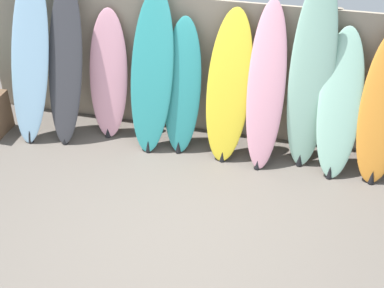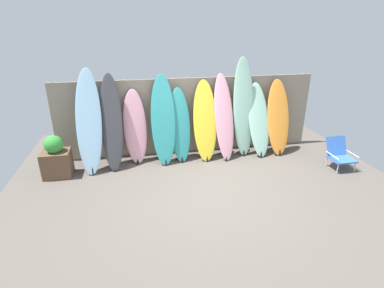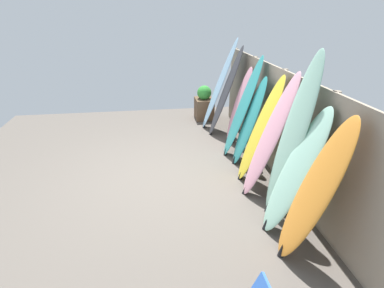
{
  "view_description": "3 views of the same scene",
  "coord_description": "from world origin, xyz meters",
  "px_view_note": "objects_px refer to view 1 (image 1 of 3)",
  "views": [
    {
      "loc": [
        1.18,
        -3.94,
        3.96
      ],
      "look_at": [
        0.12,
        0.49,
        0.79
      ],
      "focal_mm": 50.0,
      "sensor_mm": 36.0,
      "label": 1
    },
    {
      "loc": [
        -1.23,
        -4.71,
        2.99
      ],
      "look_at": [
        -0.19,
        0.59,
        0.77
      ],
      "focal_mm": 28.0,
      "sensor_mm": 36.0,
      "label": 2
    },
    {
      "loc": [
        4.6,
        -0.12,
        2.67
      ],
      "look_at": [
        0.38,
        0.48,
        0.75
      ],
      "focal_mm": 28.0,
      "sensor_mm": 36.0,
      "label": 3
    }
  ],
  "objects_px": {
    "surfboard_skyblue_0": "(30,58)",
    "surfboard_charcoal_1": "(65,64)",
    "surfboard_teal_4": "(182,88)",
    "surfboard_pink_6": "(266,88)",
    "surfboard_teal_3": "(152,75)",
    "surfboard_yellow_5": "(229,88)",
    "surfboard_orange_9": "(384,109)",
    "surfboard_seafoam_8": "(340,105)",
    "surfboard_seafoam_7": "(311,76)",
    "surfboard_pink_2": "(108,76)"
  },
  "relations": [
    {
      "from": "surfboard_skyblue_0",
      "to": "surfboard_charcoal_1",
      "type": "height_order",
      "value": "surfboard_skyblue_0"
    },
    {
      "from": "surfboard_teal_4",
      "to": "surfboard_pink_6",
      "type": "bearing_deg",
      "value": -1.25
    },
    {
      "from": "surfboard_teal_3",
      "to": "surfboard_pink_6",
      "type": "height_order",
      "value": "surfboard_teal_3"
    },
    {
      "from": "surfboard_yellow_5",
      "to": "surfboard_orange_9",
      "type": "bearing_deg",
      "value": -0.8
    },
    {
      "from": "surfboard_teal_3",
      "to": "surfboard_seafoam_8",
      "type": "distance_m",
      "value": 2.25
    },
    {
      "from": "surfboard_pink_6",
      "to": "surfboard_orange_9",
      "type": "bearing_deg",
      "value": -0.5
    },
    {
      "from": "surfboard_charcoal_1",
      "to": "surfboard_skyblue_0",
      "type": "bearing_deg",
      "value": -174.24
    },
    {
      "from": "surfboard_pink_6",
      "to": "surfboard_seafoam_8",
      "type": "relative_size",
      "value": 1.14
    },
    {
      "from": "surfboard_seafoam_7",
      "to": "surfboard_orange_9",
      "type": "bearing_deg",
      "value": -6.69
    },
    {
      "from": "surfboard_skyblue_0",
      "to": "surfboard_teal_4",
      "type": "relative_size",
      "value": 1.29
    },
    {
      "from": "surfboard_pink_6",
      "to": "surfboard_seafoam_8",
      "type": "distance_m",
      "value": 0.87
    },
    {
      "from": "surfboard_skyblue_0",
      "to": "surfboard_pink_2",
      "type": "bearing_deg",
      "value": 13.25
    },
    {
      "from": "surfboard_charcoal_1",
      "to": "surfboard_seafoam_8",
      "type": "height_order",
      "value": "surfboard_charcoal_1"
    },
    {
      "from": "surfboard_charcoal_1",
      "to": "surfboard_seafoam_7",
      "type": "xyz_separation_m",
      "value": [
        2.98,
        0.14,
        0.13
      ]
    },
    {
      "from": "surfboard_seafoam_8",
      "to": "surfboard_pink_6",
      "type": "bearing_deg",
      "value": -179.73
    },
    {
      "from": "surfboard_teal_3",
      "to": "surfboard_pink_6",
      "type": "bearing_deg",
      "value": 0.06
    },
    {
      "from": "surfboard_pink_2",
      "to": "surfboard_pink_6",
      "type": "height_order",
      "value": "surfboard_pink_6"
    },
    {
      "from": "surfboard_teal_4",
      "to": "surfboard_pink_6",
      "type": "distance_m",
      "value": 1.03
    },
    {
      "from": "surfboard_pink_2",
      "to": "surfboard_seafoam_7",
      "type": "distance_m",
      "value": 2.52
    },
    {
      "from": "surfboard_skyblue_0",
      "to": "surfboard_teal_4",
      "type": "bearing_deg",
      "value": 3.59
    },
    {
      "from": "surfboard_seafoam_7",
      "to": "surfboard_seafoam_8",
      "type": "xyz_separation_m",
      "value": [
        0.36,
        -0.08,
        -0.29
      ]
    },
    {
      "from": "surfboard_teal_3",
      "to": "surfboard_pink_2",
      "type": "bearing_deg",
      "value": 168.75
    },
    {
      "from": "surfboard_teal_4",
      "to": "surfboard_charcoal_1",
      "type": "bearing_deg",
      "value": -177.07
    },
    {
      "from": "surfboard_teal_4",
      "to": "surfboard_seafoam_8",
      "type": "height_order",
      "value": "surfboard_seafoam_8"
    },
    {
      "from": "surfboard_charcoal_1",
      "to": "surfboard_pink_6",
      "type": "distance_m",
      "value": 2.49
    },
    {
      "from": "surfboard_charcoal_1",
      "to": "surfboard_pink_6",
      "type": "relative_size",
      "value": 1.05
    },
    {
      "from": "surfboard_pink_2",
      "to": "surfboard_pink_6",
      "type": "bearing_deg",
      "value": -3.46
    },
    {
      "from": "surfboard_skyblue_0",
      "to": "surfboard_seafoam_7",
      "type": "height_order",
      "value": "surfboard_seafoam_7"
    },
    {
      "from": "surfboard_pink_2",
      "to": "surfboard_seafoam_7",
      "type": "relative_size",
      "value": 0.72
    },
    {
      "from": "surfboard_pink_2",
      "to": "surfboard_teal_3",
      "type": "distance_m",
      "value": 0.65
    },
    {
      "from": "surfboard_seafoam_7",
      "to": "surfboard_seafoam_8",
      "type": "height_order",
      "value": "surfboard_seafoam_7"
    },
    {
      "from": "surfboard_teal_3",
      "to": "surfboard_skyblue_0",
      "type": "bearing_deg",
      "value": -176.42
    },
    {
      "from": "surfboard_seafoam_7",
      "to": "surfboard_teal_3",
      "type": "bearing_deg",
      "value": -177.28
    },
    {
      "from": "surfboard_charcoal_1",
      "to": "surfboard_yellow_5",
      "type": "xyz_separation_m",
      "value": [
        2.05,
        0.07,
        -0.11
      ]
    },
    {
      "from": "surfboard_skyblue_0",
      "to": "surfboard_charcoal_1",
      "type": "xyz_separation_m",
      "value": [
        0.45,
        0.05,
        -0.05
      ]
    },
    {
      "from": "surfboard_yellow_5",
      "to": "surfboard_seafoam_7",
      "type": "distance_m",
      "value": 0.97
    },
    {
      "from": "surfboard_yellow_5",
      "to": "surfboard_teal_4",
      "type": "bearing_deg",
      "value": 179.11
    },
    {
      "from": "surfboard_teal_4",
      "to": "surfboard_orange_9",
      "type": "height_order",
      "value": "surfboard_orange_9"
    },
    {
      "from": "surfboard_charcoal_1",
      "to": "surfboard_seafoam_8",
      "type": "bearing_deg",
      "value": 0.98
    },
    {
      "from": "surfboard_seafoam_7",
      "to": "surfboard_orange_9",
      "type": "distance_m",
      "value": 0.89
    },
    {
      "from": "surfboard_skyblue_0",
      "to": "surfboard_orange_9",
      "type": "relative_size",
      "value": 1.21
    },
    {
      "from": "surfboard_skyblue_0",
      "to": "surfboard_teal_4",
      "type": "distance_m",
      "value": 1.94
    },
    {
      "from": "surfboard_yellow_5",
      "to": "surfboard_seafoam_7",
      "type": "bearing_deg",
      "value": 4.57
    },
    {
      "from": "surfboard_pink_6",
      "to": "surfboard_pink_2",
      "type": "bearing_deg",
      "value": 176.54
    },
    {
      "from": "surfboard_yellow_5",
      "to": "surfboard_charcoal_1",
      "type": "bearing_deg",
      "value": -178.14
    },
    {
      "from": "surfboard_seafoam_7",
      "to": "surfboard_pink_6",
      "type": "bearing_deg",
      "value": -169.89
    },
    {
      "from": "surfboard_charcoal_1",
      "to": "surfboard_teal_4",
      "type": "relative_size",
      "value": 1.22
    },
    {
      "from": "surfboard_pink_2",
      "to": "surfboard_yellow_5",
      "type": "distance_m",
      "value": 1.57
    },
    {
      "from": "surfboard_skyblue_0",
      "to": "surfboard_teal_3",
      "type": "relative_size",
      "value": 1.09
    },
    {
      "from": "surfboard_yellow_5",
      "to": "surfboard_seafoam_8",
      "type": "distance_m",
      "value": 1.3
    }
  ]
}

